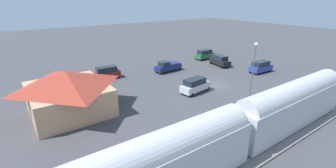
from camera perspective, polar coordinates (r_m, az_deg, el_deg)
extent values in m
plane|color=#424247|center=(39.89, 11.39, -0.31)|extent=(200.00, 200.00, 0.00)
cube|color=slate|center=(32.83, 29.45, -7.06)|extent=(4.80, 70.00, 0.18)
cube|color=#59544C|center=(32.53, 30.62, -7.23)|extent=(0.10, 70.00, 0.12)
cube|color=#59544C|center=(33.02, 28.39, -6.43)|extent=(0.10, 70.00, 0.12)
cube|color=#A8A399|center=(34.38, 23.55, -4.78)|extent=(3.20, 46.00, 0.30)
cube|color=silver|center=(29.41, 27.48, -5.30)|extent=(2.90, 16.94, 3.70)
cube|color=red|center=(30.12, 24.96, -4.93)|extent=(0.04, 15.59, 0.36)
cylinder|color=silver|center=(28.77, 28.03, -2.13)|extent=(2.75, 16.27, 2.76)
cube|color=red|center=(18.63, -5.78, -19.20)|extent=(0.04, 15.59, 0.36)
cylinder|color=silver|center=(16.38, -3.37, -16.34)|extent=(2.75, 16.27, 2.76)
cube|color=tan|center=(32.07, -22.68, -3.32)|extent=(9.76, 8.83, 3.47)
pyramid|color=#9E3828|center=(31.19, -23.33, 1.19)|extent=(10.56, 9.63, 1.86)
cube|color=#4C3323|center=(33.41, -15.17, -2.77)|extent=(1.10, 0.08, 2.10)
cylinder|color=brown|center=(34.01, 23.28, -3.95)|extent=(0.22, 0.22, 0.85)
cylinder|color=silver|center=(33.73, 23.45, -2.81)|extent=(0.36, 0.36, 0.62)
sphere|color=tan|center=(33.58, 23.55, -2.13)|extent=(0.24, 0.24, 0.24)
cylinder|color=#23284C|center=(42.71, 30.04, -0.30)|extent=(0.22, 0.22, 0.85)
cylinder|color=green|center=(42.50, 30.21, 0.63)|extent=(0.36, 0.36, 0.62)
sphere|color=tan|center=(42.38, 30.32, 1.18)|extent=(0.24, 0.24, 0.24)
cube|color=#283D9E|center=(49.17, 21.44, 3.59)|extent=(2.12, 4.96, 1.00)
cube|color=#19232D|center=(48.81, 21.48, 4.62)|extent=(1.83, 3.48, 0.88)
cylinder|color=black|center=(51.28, 21.84, 3.59)|extent=(0.22, 0.68, 0.68)
cylinder|color=black|center=(50.38, 23.42, 3.10)|extent=(0.22, 0.68, 0.68)
cylinder|color=black|center=(48.28, 19.23, 2.96)|extent=(0.22, 0.68, 0.68)
cylinder|color=black|center=(47.32, 20.86, 2.42)|extent=(0.22, 0.68, 0.68)
cube|color=black|center=(51.55, 12.41, 5.24)|extent=(5.17, 2.78, 1.00)
cube|color=#19232D|center=(51.44, 12.39, 6.29)|extent=(3.68, 2.30, 0.88)
cylinder|color=black|center=(50.79, 14.44, 4.26)|extent=(0.22, 0.68, 0.68)
cylinder|color=black|center=(49.73, 12.91, 4.06)|extent=(0.22, 0.68, 0.68)
cylinder|color=black|center=(53.64, 11.88, 5.29)|extent=(0.22, 0.68, 0.68)
cylinder|color=black|center=(52.64, 10.37, 5.12)|extent=(0.22, 0.68, 0.68)
cube|color=#236638|center=(56.75, 8.90, 6.80)|extent=(2.18, 4.98, 1.00)
cube|color=#19232D|center=(56.44, 8.84, 7.71)|extent=(1.88, 3.50, 0.88)
cylinder|color=black|center=(58.79, 9.54, 6.73)|extent=(0.22, 0.68, 0.68)
cylinder|color=black|center=(57.68, 10.80, 6.39)|extent=(0.22, 0.68, 0.68)
cylinder|color=black|center=(56.11, 6.89, 6.22)|extent=(0.22, 0.68, 0.68)
cylinder|color=black|center=(54.94, 8.16, 5.87)|extent=(0.22, 0.68, 0.68)
cube|color=silver|center=(36.27, 6.54, -0.70)|extent=(2.57, 5.11, 1.00)
cube|color=#19232D|center=(35.84, 6.44, 0.65)|extent=(2.15, 3.62, 0.88)
cylinder|color=black|center=(38.33, 7.40, -0.38)|extent=(0.22, 0.68, 0.68)
cylinder|color=black|center=(37.33, 9.42, -1.05)|extent=(0.22, 0.68, 0.68)
cylinder|color=black|center=(35.66, 3.47, -1.83)|extent=(0.22, 0.68, 0.68)
cylinder|color=black|center=(34.59, 5.52, -2.61)|extent=(0.22, 0.68, 0.68)
cube|color=maroon|center=(43.45, -14.73, 2.28)|extent=(2.24, 5.01, 1.00)
cube|color=#19232D|center=(43.22, -14.65, 3.50)|extent=(1.92, 3.52, 0.88)
cylinder|color=black|center=(42.32, -16.74, 0.90)|extent=(0.22, 0.68, 0.68)
cylinder|color=black|center=(43.90, -17.37, 1.52)|extent=(0.22, 0.68, 0.68)
cylinder|color=black|center=(43.38, -11.94, 1.79)|extent=(0.22, 0.68, 0.68)
cylinder|color=black|center=(44.93, -12.73, 2.37)|extent=(0.22, 0.68, 0.68)
cube|color=navy|center=(46.36, 0.03, 4.06)|extent=(2.29, 5.51, 0.92)
cube|color=#19232D|center=(45.51, -0.97, 4.90)|extent=(1.83, 1.83, 0.84)
cylinder|color=black|center=(44.57, -1.42, 2.78)|extent=(0.22, 0.76, 0.76)
cylinder|color=black|center=(45.88, -2.73, 3.27)|extent=(0.22, 0.76, 0.76)
cylinder|color=black|center=(47.20, 2.72, 3.75)|extent=(0.22, 0.76, 0.76)
cylinder|color=black|center=(48.45, 1.37, 4.20)|extent=(0.22, 0.76, 0.76)
cube|color=navy|center=(46.79, 0.94, 4.92)|extent=(2.04, 3.08, 0.20)
cylinder|color=#515156|center=(33.77, 19.66, 2.17)|extent=(0.16, 0.16, 7.83)
sphere|color=#EAE5C6|center=(32.83, 20.49, 8.98)|extent=(0.44, 0.44, 0.44)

